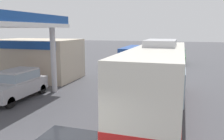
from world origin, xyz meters
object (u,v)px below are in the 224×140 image
object	(u,v)px
coach_bus_main	(158,79)
pedestrian_near_pump	(27,77)
car_trailing_behind_bus	(179,56)
minibus_opposing_lane	(134,56)
car_at_pump	(17,83)

from	to	relation	value
coach_bus_main	pedestrian_near_pump	bearing A→B (deg)	171.02
car_trailing_behind_bus	minibus_opposing_lane	bearing A→B (deg)	-126.86
minibus_opposing_lane	car_trailing_behind_bus	xyz separation A→B (m)	(4.44, 5.92, -0.46)
coach_bus_main	car_trailing_behind_bus	size ratio (longest dim) A/B	2.63
minibus_opposing_lane	car_trailing_behind_bus	size ratio (longest dim) A/B	1.46
pedestrian_near_pump	coach_bus_main	bearing A→B (deg)	-8.98
coach_bus_main	minibus_opposing_lane	xyz separation A→B (m)	(-3.70, 11.91, -0.25)
coach_bus_main	minibus_opposing_lane	bearing A→B (deg)	107.25
car_at_pump	pedestrian_near_pump	distance (m)	2.06
pedestrian_near_pump	car_trailing_behind_bus	bearing A→B (deg)	58.79
coach_bus_main	pedestrian_near_pump	world-z (taller)	coach_bus_main
pedestrian_near_pump	car_trailing_behind_bus	size ratio (longest dim) A/B	0.40
coach_bus_main	minibus_opposing_lane	size ratio (longest dim) A/B	1.80
minibus_opposing_lane	car_trailing_behind_bus	world-z (taller)	minibus_opposing_lane
coach_bus_main	car_at_pump	world-z (taller)	coach_bus_main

